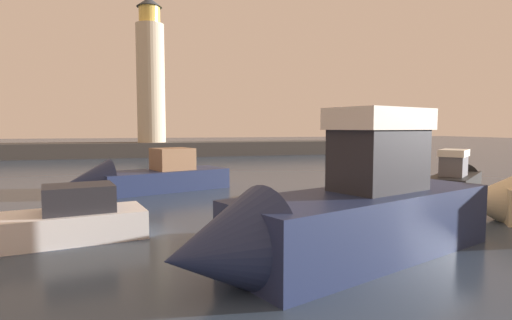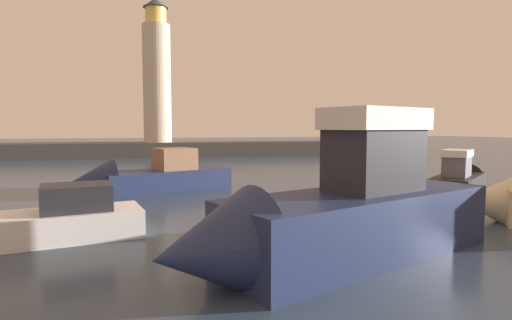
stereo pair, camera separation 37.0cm
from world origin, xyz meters
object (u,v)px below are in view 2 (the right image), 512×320
(lighthouse, at_px, (157,75))
(motorboat_0, at_px, (333,217))
(motorboat_1, at_px, (140,179))
(motorboat_3, at_px, (462,179))
(motorboat_4, at_px, (13,225))

(lighthouse, bearing_deg, motorboat_0, -85.02)
(motorboat_1, bearing_deg, motorboat_3, -13.22)
(lighthouse, bearing_deg, motorboat_4, -97.23)
(motorboat_3, xyz_separation_m, motorboat_4, (-19.06, -5.06, -0.10))
(motorboat_1, height_order, motorboat_3, motorboat_3)
(lighthouse, distance_m, motorboat_0, 39.90)
(motorboat_0, height_order, motorboat_3, motorboat_0)
(lighthouse, xyz_separation_m, motorboat_0, (3.39, -38.95, -7.99))
(motorboat_3, bearing_deg, motorboat_4, -165.13)
(motorboat_0, xyz_separation_m, motorboat_3, (11.19, 8.68, -0.49))
(lighthouse, height_order, motorboat_3, lighthouse)
(motorboat_0, relative_size, motorboat_4, 1.46)
(lighthouse, xyz_separation_m, motorboat_1, (-1.31, -26.53, -8.45))
(motorboat_0, relative_size, motorboat_3, 1.59)
(lighthouse, xyz_separation_m, motorboat_3, (14.58, -30.26, -8.48))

